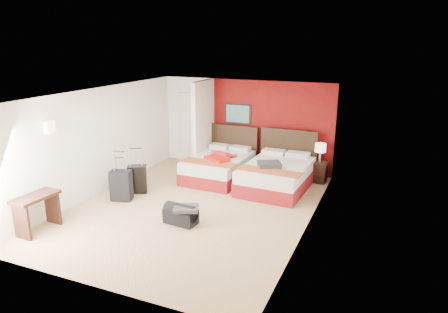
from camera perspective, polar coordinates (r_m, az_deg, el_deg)
The scene contains 17 objects.
ground at distance 9.07m, azimuth -4.29°, elevation -7.11°, with size 6.50×6.50×0.00m, color tan.
room_walls at distance 10.52m, azimuth -7.71°, elevation 3.28°, with size 5.02×6.52×2.50m.
red_accent_panel at distance 11.31m, azimuth 6.53°, elevation 4.18°, with size 3.50×0.04×2.50m, color maroon.
partition_wall at distance 11.36m, azimuth -2.89°, elevation 4.32°, with size 0.12×1.20×2.50m, color silver.
entry_door at distance 12.25m, azimuth -4.84°, elevation 4.09°, with size 0.82×0.06×2.05m, color silver.
bed_left at distance 10.76m, azimuth -0.76°, elevation -1.59°, with size 1.39×1.98×0.59m, color white.
bed_right at distance 10.12m, azimuth 7.34°, elevation -2.78°, with size 1.47×2.10×0.63m, color silver.
red_suitcase_open at distance 10.53m, azimuth -0.49°, elevation 0.00°, with size 0.60×0.83×0.10m, color red.
jacket_bundle at distance 9.75m, azimuth 6.37°, elevation -1.14°, with size 0.52×0.42×0.13m, color #353439.
nightstand at distance 10.81m, azimuth 13.15°, elevation -2.11°, with size 0.38×0.38×0.54m, color black.
table_lamp at distance 10.66m, azimuth 13.33°, elevation 0.51°, with size 0.27×0.27×0.49m, color white.
suitcase_black at distance 9.98m, azimuth -12.01°, elevation -3.23°, with size 0.43×0.27×0.65m, color black.
suitcase_charcoal at distance 9.59m, azimuth -14.19°, elevation -4.07°, with size 0.46×0.29×0.68m, color black.
suitcase_navy at distance 10.29m, azimuth -14.20°, elevation -3.38°, with size 0.32×0.19×0.44m, color black.
duffel_bag at distance 8.29m, azimuth -6.07°, elevation -8.22°, with size 0.66×0.35×0.34m, color black.
jacket_draped at distance 8.11m, azimuth -5.35°, elevation -7.25°, with size 0.48×0.41×0.06m, color #343539.
desk at distance 8.64m, azimuth -24.65°, elevation -7.23°, with size 0.44×0.88×0.73m, color #331811.
Camera 1 is at (3.87, -7.38, 3.58)m, focal length 32.63 mm.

